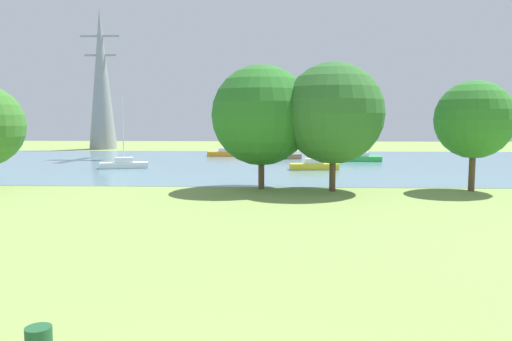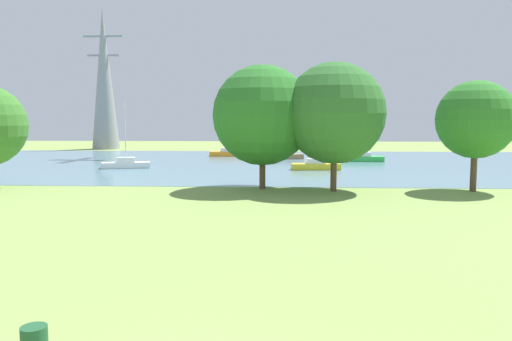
{
  "view_description": "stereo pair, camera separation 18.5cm",
  "coord_description": "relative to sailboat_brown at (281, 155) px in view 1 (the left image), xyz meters",
  "views": [
    {
      "loc": [
        1.76,
        -7.92,
        5.24
      ],
      "look_at": [
        0.65,
        18.04,
        2.51
      ],
      "focal_mm": 36.0,
      "sensor_mm": 36.0,
      "label": 1
    },
    {
      "loc": [
        1.95,
        -7.91,
        5.24
      ],
      "look_at": [
        0.65,
        18.04,
        2.51
      ],
      "focal_mm": 36.0,
      "sensor_mm": 36.0,
      "label": 2
    }
  ],
  "objects": [
    {
      "name": "sailboat_brown",
      "position": [
        0.0,
        0.0,
        0.0
      ],
      "size": [
        5.02,
        2.55,
        7.29
      ],
      "color": "brown",
      "rests_on": "water_surface"
    },
    {
      "name": "tree_east_far",
      "position": [
        13.26,
        -27.05,
        4.57
      ],
      "size": [
        5.45,
        5.45,
        7.77
      ],
      "color": "brown",
      "rests_on": "ground"
    },
    {
      "name": "electricity_pylon",
      "position": [
        -28.99,
        18.99,
        10.84
      ],
      "size": [
        6.4,
        4.4,
        22.59
      ],
      "color": "gray",
      "rests_on": "ground"
    },
    {
      "name": "water_surface",
      "position": [
        -2.2,
        -5.73,
        -0.46
      ],
      "size": [
        140.0,
        40.0,
        0.02
      ],
      "primitive_type": "cube",
      "color": "slate",
      "rests_on": "ground"
    },
    {
      "name": "sailboat_white",
      "position": [
        -16.13,
        -12.24,
        -0.0
      ],
      "size": [
        5.03,
        2.73,
        7.22
      ],
      "color": "white",
      "rests_on": "water_surface"
    },
    {
      "name": "sailboat_yellow",
      "position": [
        3.15,
        -12.78,
        0.0
      ],
      "size": [
        4.92,
        1.94,
        7.42
      ],
      "color": "yellow",
      "rests_on": "water_surface"
    },
    {
      "name": "sailboat_green",
      "position": [
        9.29,
        -3.05,
        -0.02
      ],
      "size": [
        4.85,
        1.66,
        5.92
      ],
      "color": "green",
      "rests_on": "water_surface"
    },
    {
      "name": "tree_east_near",
      "position": [
        3.42,
        -27.48,
        5.02
      ],
      "size": [
        7.1,
        7.1,
        9.04
      ],
      "color": "brown",
      "rests_on": "ground"
    },
    {
      "name": "tree_mid_shore",
      "position": [
        -1.64,
        -26.54,
        4.87
      ],
      "size": [
        7.24,
        7.24,
        8.97
      ],
      "color": "brown",
      "rests_on": "ground"
    },
    {
      "name": "sailboat_orange",
      "position": [
        -7.38,
        4.12,
        -0.01
      ],
      "size": [
        4.81,
        1.52,
        6.7
      ],
      "color": "orange",
      "rests_on": "water_surface"
    },
    {
      "name": "ground_plane",
      "position": [
        -2.2,
        -33.73,
        -0.47
      ],
      "size": [
        160.0,
        160.0,
        0.0
      ],
      "primitive_type": "plane",
      "color": "#7F994C"
    }
  ]
}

